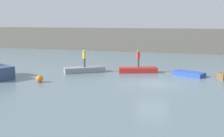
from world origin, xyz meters
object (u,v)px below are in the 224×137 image
person_red_shirt (138,58)px  mooring_buoy (40,79)px  rowboat_grey (84,70)px  rowboat_red (138,70)px  person_yellow_shirt (84,57)px  rowboat_blue (189,74)px

person_red_shirt → mooring_buoy: person_red_shirt is taller
rowboat_grey → rowboat_red: 5.32m
rowboat_red → person_red_shirt: bearing=0.0°
person_yellow_shirt → mooring_buoy: (-1.83, -5.37, -1.21)m
rowboat_red → person_yellow_shirt: bearing=177.5°
rowboat_blue → mooring_buoy: size_ratio=4.68×
rowboat_red → person_red_shirt: size_ratio=2.18×
mooring_buoy → rowboat_red: bearing=44.2°
person_yellow_shirt → mooring_buoy: 5.81m
rowboat_grey → rowboat_red: rowboat_grey is taller
mooring_buoy → person_red_shirt: bearing=44.2°
rowboat_red → rowboat_blue: 4.90m
rowboat_blue → person_red_shirt: size_ratio=1.61×
rowboat_blue → person_yellow_shirt: bearing=-147.7°
rowboat_red → person_yellow_shirt: size_ratio=2.17×
person_red_shirt → rowboat_blue: bearing=-3.6°
rowboat_red → mooring_buoy: (-6.97, -6.78, 0.04)m
rowboat_blue → person_yellow_shirt: person_yellow_shirt is taller
rowboat_grey → rowboat_blue: rowboat_grey is taller
mooring_buoy → rowboat_grey: bearing=71.1°
rowboat_grey → person_yellow_shirt: person_yellow_shirt is taller
rowboat_grey → mooring_buoy: (-1.83, -5.37, 0.03)m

